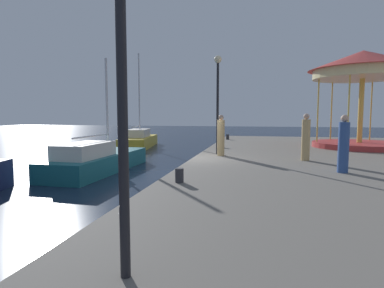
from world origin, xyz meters
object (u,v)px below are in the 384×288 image
Objects in this scene: person_by_the_water at (221,137)px; carousel at (363,75)px; lamp_post_mid_promenade at (218,88)px; bollard_south at (228,137)px; person_near_carousel at (344,146)px; sailboat_teal at (96,160)px; bollard_center at (179,175)px; person_far_corner at (306,138)px; sailboat_yellow at (139,140)px; bollard_north at (220,144)px; lamp_post_near_edge at (120,12)px.

carousel is at bearing 35.76° from person_by_the_water.
lamp_post_mid_promenade is 2.48× the size of person_by_the_water.
bollard_south is 9.71m from person_by_the_water.
person_by_the_water is (-4.45, 3.48, -0.00)m from person_near_carousel.
bollard_center is (5.32, -5.03, 0.44)m from sailboat_teal.
lamp_post_mid_promenade reaches higher than person_by_the_water.
bollard_south is (5.13, 10.72, 0.44)m from sailboat_teal.
bollard_south is (-0.39, 9.05, -2.97)m from lamp_post_mid_promenade.
person_near_carousel is 0.97× the size of person_far_corner.
person_far_corner is 3.72m from person_by_the_water.
lamp_post_mid_promenade is 11.73× the size of bollard_center.
carousel reaches higher than sailboat_teal.
person_far_corner is (11.71, -11.09, 1.12)m from sailboat_yellow.
carousel is 14.92× the size of bollard_center.
sailboat_yellow is (-2.32, 11.32, 0.03)m from sailboat_teal.
sailboat_teal is at bearing -115.56° from bollard_south.
lamp_post_mid_promenade is at bearing 111.76° from person_by_the_water.
bollard_north is at bearing 97.35° from person_by_the_water.
lamp_post_mid_promenade is (-7.68, -4.74, -0.98)m from carousel.
person_near_carousel is (-2.99, -8.84, -3.25)m from carousel.
person_by_the_water reaches higher than bollard_south.
person_by_the_water is at bearing 91.16° from lamp_post_near_edge.
bollard_south is 0.21× the size of person_near_carousel.
carousel reaches higher than bollard_center.
bollard_center is at bearing -127.67° from person_far_corner.
sailboat_yellow reaches higher than bollard_north.
lamp_post_mid_promenade reaches higher than bollard_south.
sailboat_yellow is 18.06m from bollard_center.
person_far_corner is (4.11, -4.53, 0.72)m from bollard_north.
lamp_post_mid_promenade is (5.51, 1.67, 3.41)m from sailboat_teal.
lamp_post_near_edge reaches higher than bollard_south.
sailboat_yellow is 16.17m from person_far_corner.
lamp_post_mid_promenade reaches higher than lamp_post_near_edge.
lamp_post_mid_promenade is 7.33m from bollard_center.
bollard_north is (-0.71, 14.98, -2.82)m from lamp_post_near_edge.
lamp_post_mid_promenade is at bearing 92.27° from lamp_post_near_edge.
person_far_corner is at bearing -47.81° from bollard_north.
sailboat_teal is 11.56m from sailboat_yellow.
bollard_center is at bearing -89.77° from bollard_north.
carousel is (15.52, -4.91, 4.35)m from sailboat_yellow.
bollard_south is (7.45, -0.60, 0.40)m from sailboat_yellow.
person_by_the_water is at bearing 85.89° from bollard_center.
carousel reaches higher than person_far_corner.
sailboat_teal is 1.13× the size of carousel.
person_near_carousel is (4.69, -4.09, -2.28)m from lamp_post_mid_promenade.
lamp_post_mid_promenade is 11.73× the size of bollard_south.
sailboat_yellow is 4.10× the size of person_by_the_water.
sailboat_teal is 0.87× the size of sailboat_yellow.
person_by_the_water is at bearing 167.21° from person_far_corner.
sailboat_teal is 7.34m from bollard_center.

